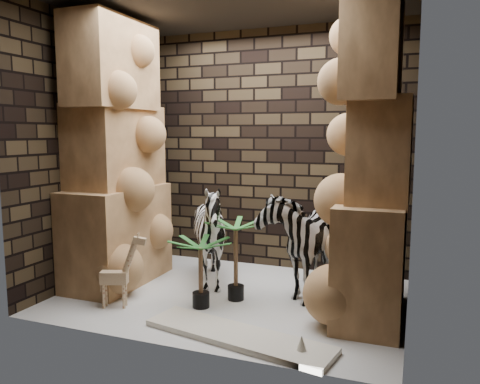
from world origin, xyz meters
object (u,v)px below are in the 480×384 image
at_px(giraffe_toy, 114,269).
at_px(zebra_right, 302,231).
at_px(palm_back, 201,273).
at_px(surfboard, 237,336).
at_px(zebra_left, 211,240).
at_px(palm_front, 236,260).

bearing_deg(giraffe_toy, zebra_right, 14.70).
height_order(palm_back, surfboard, palm_back).
xyz_separation_m(zebra_right, surfboard, (-0.22, -1.37, -0.64)).
xyz_separation_m(giraffe_toy, surfboard, (1.39, -0.24, -0.36)).
distance_m(zebra_left, surfboard, 1.46).
xyz_separation_m(palm_front, palm_back, (-0.25, -0.32, -0.07)).
bearing_deg(zebra_left, zebra_right, 27.38).
bearing_deg(surfboard, zebra_left, 134.53).
bearing_deg(giraffe_toy, palm_front, 10.44).
distance_m(giraffe_toy, surfboard, 1.46).
xyz_separation_m(giraffe_toy, palm_back, (0.80, 0.31, -0.03)).
xyz_separation_m(zebra_left, surfboard, (0.76, -1.14, -0.51)).
xyz_separation_m(palm_front, surfboard, (0.35, -0.86, -0.40)).
relative_size(giraffe_toy, palm_front, 0.91).
height_order(palm_front, palm_back, palm_front).
distance_m(zebra_right, palm_front, 0.80).
bearing_deg(palm_front, palm_back, -127.87).
height_order(zebra_right, surfboard, zebra_right).
relative_size(palm_back, surfboard, 0.42).
bearing_deg(giraffe_toy, surfboard, -29.98).
height_order(zebra_right, palm_back, zebra_right).
distance_m(zebra_right, palm_back, 1.21).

